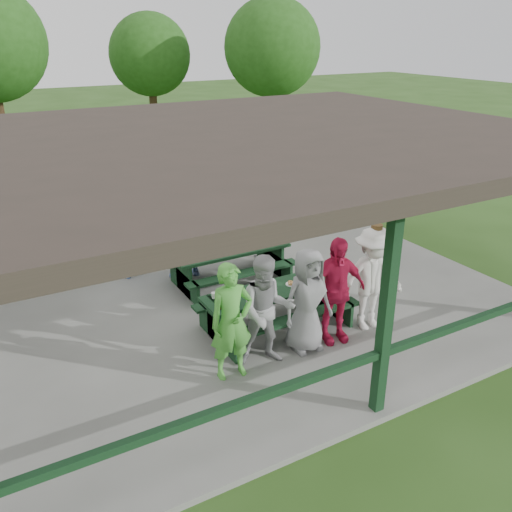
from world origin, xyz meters
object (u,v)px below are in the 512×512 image
spectator_lblue (184,237)px  spectator_blue (130,238)px  contestant_white_fedora (372,279)px  spectator_grey (263,220)px  contestant_grey_mid (307,301)px  pickup_truck (201,172)px  farm_trailer (45,195)px  contestant_grey_left (267,311)px  contestant_red (335,290)px  picnic_table_far (231,261)px  picnic_table_near (276,302)px  contestant_green (231,322)px

spectator_lblue → spectator_blue: bearing=-33.1°
contestant_white_fedora → spectator_grey: size_ratio=1.11×
contestant_grey_mid → pickup_truck: (2.32, 9.29, -0.21)m
spectator_blue → contestant_grey_mid: bearing=93.0°
contestant_grey_mid → spectator_grey: bearing=71.6°
spectator_lblue → farm_trailer: size_ratio=0.48×
farm_trailer → contestant_grey_left: bearing=-81.7°
spectator_grey → pickup_truck: bearing=-110.1°
contestant_grey_mid → contestant_white_fedora: (1.36, 0.02, 0.06)m
contestant_red → spectator_lblue: contestant_red is taller
contestant_white_fedora → spectator_grey: 3.72m
picnic_table_far → pickup_truck: pickup_truck is taller
contestant_grey_left → pickup_truck: (3.08, 9.30, -0.23)m
picnic_table_far → contestant_white_fedora: (1.28, -2.81, 0.46)m
contestant_grey_left → picnic_table_near: bearing=70.1°
contestant_green → contestant_white_fedora: bearing=6.5°
spectator_lblue → spectator_grey: spectator_lblue is taller
contestant_green → spectator_grey: 4.71m
contestant_green → farm_trailer: 9.61m
spectator_lblue → picnic_table_near: bearing=97.2°
spectator_grey → contestant_red: bearing=67.0°
contestant_red → contestant_grey_mid: bearing=-169.7°
contestant_green → contestant_grey_left: (0.63, 0.05, -0.01)m
farm_trailer → contestant_red: bearing=-74.2°
contestant_red → contestant_green: bearing=-167.8°
picnic_table_far → contestant_red: (0.47, -2.83, 0.45)m
contestant_green → spectator_blue: size_ratio=1.07×
picnic_table_far → spectator_grey: size_ratio=1.41×
spectator_lblue → contestant_grey_left: bearing=83.7°
picnic_table_far → contestant_green: contestant_green is taller
contestant_red → pickup_truck: size_ratio=0.33×
spectator_lblue → pickup_truck: size_ratio=0.32×
contestant_red → spectator_lblue: (-1.16, 3.61, -0.04)m
spectator_blue → farm_trailer: size_ratio=0.47×
contestant_grey_mid → spectator_grey: contestant_grey_mid is taller
picnic_table_near → contestant_red: (0.61, -0.83, 0.45)m
contestant_grey_mid → pickup_truck: bearing=77.8°
contestant_grey_mid → farm_trailer: (-2.41, 9.48, -0.35)m
contestant_grey_mid → contestant_red: contestant_red is taller
contestant_green → pickup_truck: size_ratio=0.33×
contestant_red → contestant_white_fedora: contestant_white_fedora is taller
contestant_white_fedora → spectator_blue: contestant_white_fedora is taller
contestant_grey_left → spectator_grey: (2.14, 3.76, -0.03)m
contestant_green → spectator_blue: bearing=97.3°
picnic_table_far → contestant_white_fedora: 3.12m
pickup_truck → contestant_white_fedora: bearing=-169.5°
picnic_table_far → contestant_grey_mid: (-0.07, -2.83, 0.41)m
contestant_green → farm_trailer: contestant_green is taller
picnic_table_near → farm_trailer: (-2.35, 8.65, 0.05)m
contestant_white_fedora → spectator_lblue: size_ratio=1.09×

